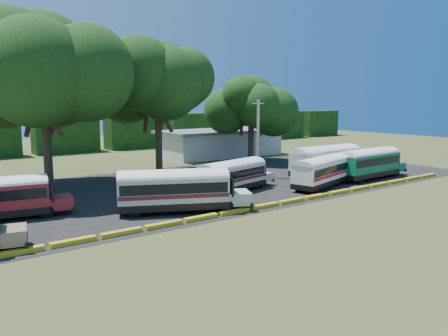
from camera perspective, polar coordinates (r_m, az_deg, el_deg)
ground at (r=33.11m, az=4.51°, el=-5.92°), size 160.00×160.00×0.00m
asphalt_strip at (r=43.19m, az=-4.88°, el=-2.43°), size 64.00×24.00×0.02m
curb at (r=33.81m, az=3.41°, el=-5.33°), size 53.70×0.45×0.30m
terminal_building at (r=67.07m, az=-0.46°, el=3.35°), size 19.00×9.00×4.00m
treeline_backdrop at (r=75.42m, az=-19.97°, el=4.16°), size 130.00×4.00×6.00m
bus_cream_west at (r=33.11m, az=-6.26°, el=-2.63°), size 10.15×6.45×3.30m
bus_cream_east at (r=40.34m, az=1.28°, el=-0.78°), size 9.34×4.32×2.98m
bus_white_red at (r=43.34m, az=12.62°, el=-0.27°), size 9.56×4.70×3.05m
bus_white_blue at (r=49.52m, az=13.30°, el=1.12°), size 10.70×2.73×3.52m
bus_teal at (r=49.55m, az=18.46°, el=0.80°), size 10.16×2.96×3.31m
tree_west at (r=43.92m, az=-22.65°, el=12.17°), size 13.41×13.41×16.44m
tree_center at (r=50.38m, az=-8.72°, el=11.55°), size 11.10×11.10×15.03m
tree_east at (r=59.89m, az=3.58°, el=8.87°), size 8.67×8.67×11.73m
utility_pole at (r=48.14m, az=4.47°, el=3.96°), size 1.60×0.30×8.51m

